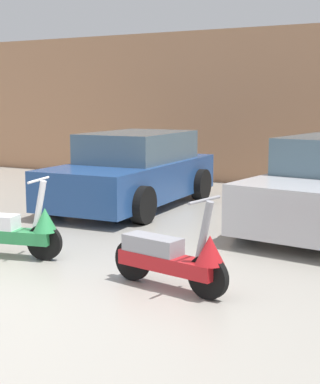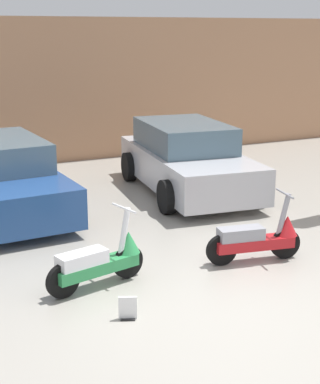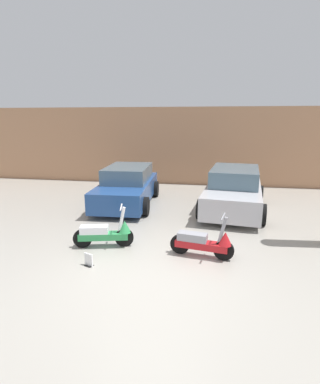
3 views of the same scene
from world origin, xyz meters
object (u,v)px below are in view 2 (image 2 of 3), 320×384
car_rear_left (2,178)px  placard_near_left_scooter (128,309)px  car_rear_center (187,159)px  scooter_front_left (101,260)px  scooter_front_right (258,238)px

car_rear_left → placard_near_left_scooter: 4.49m
car_rear_left → placard_near_left_scooter: size_ratio=14.61×
car_rear_left → car_rear_center: (3.49, -0.09, 0.02)m
scooter_front_left → scooter_front_right: 2.19m
scooter_front_right → car_rear_center: (0.83, 3.59, 0.29)m
car_rear_center → placard_near_left_scooter: size_ratio=15.49×
scooter_front_left → car_rear_center: car_rear_center is taller
scooter_front_right → car_rear_left: 4.54m
car_rear_left → scooter_front_left: bearing=4.9°
scooter_front_left → car_rear_left: size_ratio=0.35×
scooter_front_right → car_rear_center: bearing=87.2°
scooter_front_right → scooter_front_left: bearing=-174.0°
placard_near_left_scooter → car_rear_center: bearing=55.0°
scooter_front_right → car_rear_center: car_rear_center is taller
car_rear_left → car_rear_center: 3.49m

